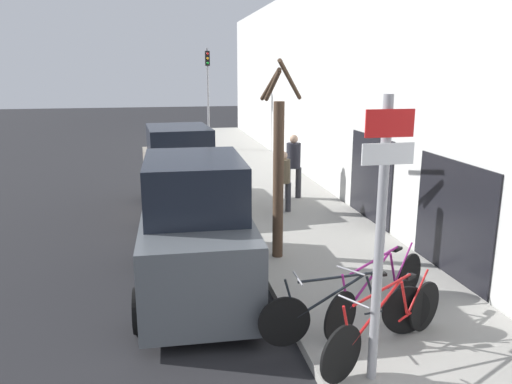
# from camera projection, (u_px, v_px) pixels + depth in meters

# --- Properties ---
(ground_plane) EXTENTS (80.00, 80.00, 0.00)m
(ground_plane) POSITION_uv_depth(u_px,v_px,m) (192.00, 216.00, 12.98)
(ground_plane) COLOR black
(sidewalk_curb) EXTENTS (3.20, 32.00, 0.15)m
(sidewalk_curb) POSITION_uv_depth(u_px,v_px,m) (266.00, 185.00, 16.12)
(sidewalk_curb) COLOR #9E9B93
(sidewalk_curb) RESTS_ON ground
(building_facade) EXTENTS (0.23, 32.00, 6.50)m
(building_facade) POSITION_uv_depth(u_px,v_px,m) (322.00, 86.00, 15.62)
(building_facade) COLOR silver
(building_facade) RESTS_ON ground
(signpost) EXTENTS (0.58, 0.13, 3.32)m
(signpost) POSITION_uv_depth(u_px,v_px,m) (381.00, 233.00, 5.51)
(signpost) COLOR #939399
(signpost) RESTS_ON sidewalk_curb
(bicycle_0) EXTENTS (2.20, 1.30, 0.98)m
(bicycle_0) POSITION_uv_depth(u_px,v_px,m) (387.00, 324.00, 6.35)
(bicycle_0) COLOR black
(bicycle_0) RESTS_ON sidewalk_curb
(bicycle_1) EXTENTS (2.43, 0.44, 0.97)m
(bicycle_1) POSITION_uv_depth(u_px,v_px,m) (347.00, 312.00, 6.68)
(bicycle_1) COLOR black
(bicycle_1) RESTS_ON sidewalk_curb
(bicycle_2) EXTENTS (2.19, 1.54, 0.98)m
(bicycle_2) POSITION_uv_depth(u_px,v_px,m) (378.00, 290.00, 7.32)
(bicycle_2) COLOR black
(bicycle_2) RESTS_ON sidewalk_curb
(parked_car_0) EXTENTS (2.02, 4.21, 2.36)m
(parked_car_0) POSITION_uv_depth(u_px,v_px,m) (195.00, 232.00, 8.36)
(parked_car_0) COLOR #51565B
(parked_car_0) RESTS_ON ground
(parked_car_1) EXTENTS (2.13, 4.24, 2.29)m
(parked_car_1) POSITION_uv_depth(u_px,v_px,m) (179.00, 173.00, 13.29)
(parked_car_1) COLOR gray
(parked_car_1) RESTS_ON ground
(pedestrian_near) EXTENTS (0.48, 0.40, 1.81)m
(pedestrian_near) POSITION_uv_depth(u_px,v_px,m) (293.00, 162.00, 14.02)
(pedestrian_near) COLOR #333338
(pedestrian_near) RESTS_ON sidewalk_curb
(pedestrian_far) EXTENTS (0.40, 0.35, 1.57)m
(pedestrian_far) POSITION_uv_depth(u_px,v_px,m) (283.00, 177.00, 12.69)
(pedestrian_far) COLOR #333338
(pedestrian_far) RESTS_ON sidewalk_curb
(street_tree) EXTENTS (0.92, 1.20, 3.77)m
(street_tree) POSITION_uv_depth(u_px,v_px,m) (278.00, 166.00, 9.47)
(street_tree) COLOR #4C3828
(street_tree) RESTS_ON sidewalk_curb
(traffic_light) EXTENTS (0.20, 0.30, 4.50)m
(traffic_light) POSITION_uv_depth(u_px,v_px,m) (208.00, 85.00, 22.35)
(traffic_light) COLOR #939399
(traffic_light) RESTS_ON sidewalk_curb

